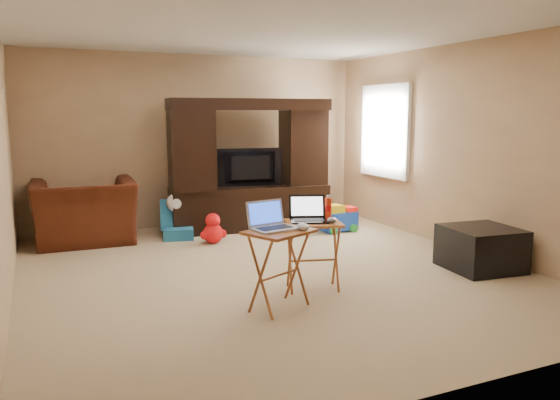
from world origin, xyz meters
name	(u,v)px	position (x,y,z in m)	size (l,w,h in m)	color
floor	(272,272)	(0.00, 0.00, 0.00)	(5.50, 5.50, 0.00)	tan
ceiling	(272,28)	(0.00, 0.00, 2.50)	(5.50, 5.50, 0.00)	silver
wall_back	(199,141)	(0.00, 2.75, 1.25)	(5.00, 5.00, 0.00)	tan
wall_front	(462,187)	(0.00, -2.75, 1.25)	(5.00, 5.00, 0.00)	tan
wall_right	(461,148)	(2.50, 0.00, 1.25)	(5.50, 5.50, 0.00)	tan
window_pane	(386,131)	(2.48, 1.55, 1.40)	(1.20, 1.20, 0.00)	white
window_frame	(385,131)	(2.46, 1.55, 1.40)	(0.06, 1.14, 1.34)	white
entertainment_center	(250,165)	(0.57, 2.12, 0.93)	(2.27, 0.57, 1.86)	black
television	(251,168)	(0.57, 2.08, 0.89)	(0.94, 0.12, 0.54)	black
recliner	(85,212)	(-1.69, 2.17, 0.41)	(1.25, 1.09, 0.81)	#4A1F0F
child_rocker	(178,219)	(-0.54, 1.93, 0.26)	(0.39, 0.45, 0.52)	#195F8D
plush_toy	(213,228)	(-0.20, 1.47, 0.20)	(0.36, 0.30, 0.40)	red
push_toy	(338,218)	(1.64, 1.44, 0.20)	(0.52, 0.37, 0.39)	blue
ottoman	(481,248)	(2.08, -0.83, 0.23)	(0.71, 0.71, 0.46)	black
tray_table_left	(279,270)	(-0.38, -1.04, 0.35)	(0.53, 0.43, 0.69)	#A45527
tray_table_right	(313,256)	(0.12, -0.70, 0.33)	(0.51, 0.40, 0.66)	#A75E28
laptop_left	(275,216)	(-0.41, -1.01, 0.81)	(0.36, 0.30, 0.24)	#A3A3A8
laptop_right	(309,209)	(0.08, -0.68, 0.78)	(0.34, 0.28, 0.24)	black
mouse_left	(303,227)	(-0.19, -1.11, 0.72)	(0.09, 0.14, 0.06)	silver
mouse_right	(332,220)	(0.25, -0.82, 0.69)	(0.09, 0.13, 0.05)	#3C3D41
water_bottle	(328,208)	(0.32, -0.62, 0.76)	(0.06, 0.06, 0.20)	red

